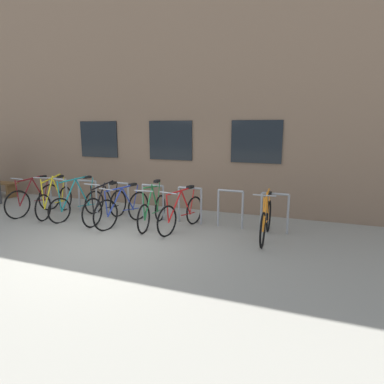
% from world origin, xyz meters
% --- Properties ---
extents(ground_plane, '(42.00, 42.00, 0.00)m').
position_xyz_m(ground_plane, '(0.00, 0.00, 0.00)').
color(ground_plane, gray).
extents(storefront_building, '(28.00, 7.78, 6.44)m').
position_xyz_m(storefront_building, '(0.00, 7.07, 3.22)').
color(storefront_building, '#7A604C').
rests_on(storefront_building, ground).
extents(bike_rack, '(6.63, 0.05, 0.90)m').
position_xyz_m(bike_rack, '(0.08, 1.90, 0.54)').
color(bike_rack, gray).
rests_on(bike_rack, ground).
extents(bicycle_green, '(0.44, 1.68, 1.08)m').
position_xyz_m(bicycle_green, '(0.35, 1.35, 0.38)').
color(bicycle_green, black).
rests_on(bicycle_green, ground).
extents(bicycle_orange, '(0.44, 1.81, 1.05)m').
position_xyz_m(bicycle_orange, '(2.96, 1.44, 0.39)').
color(bicycle_orange, black).
rests_on(bicycle_orange, ground).
extents(bicycle_yellow, '(0.55, 1.74, 1.10)m').
position_xyz_m(bicycle_yellow, '(-2.56, 1.36, 0.39)').
color(bicycle_yellow, black).
rests_on(bicycle_yellow, ground).
extents(bicycle_red, '(0.52, 1.76, 0.98)m').
position_xyz_m(bicycle_red, '(1.08, 1.37, 0.38)').
color(bicycle_red, black).
rests_on(bicycle_red, ground).
extents(bicycle_maroon, '(0.44, 1.75, 1.05)m').
position_xyz_m(bicycle_maroon, '(-3.15, 1.25, 0.40)').
color(bicycle_maroon, black).
rests_on(bicycle_maroon, ground).
extents(bicycle_blue, '(0.55, 1.76, 0.97)m').
position_xyz_m(bicycle_blue, '(-0.37, 1.23, 0.39)').
color(bicycle_blue, black).
rests_on(bicycle_blue, ground).
extents(bicycle_teal, '(0.53, 1.68, 1.10)m').
position_xyz_m(bicycle_teal, '(-1.79, 1.32, 0.38)').
color(bicycle_teal, black).
rests_on(bicycle_teal, ground).
extents(bicycle_black, '(0.44, 1.73, 1.03)m').
position_xyz_m(bicycle_black, '(-0.92, 1.32, 0.38)').
color(bicycle_black, black).
rests_on(bicycle_black, ground).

